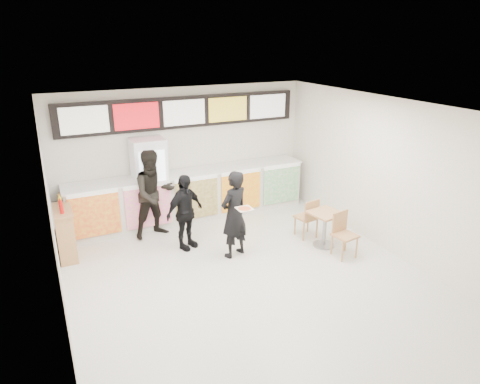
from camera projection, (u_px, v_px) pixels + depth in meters
floor at (252, 281)px, 7.50m from camera, size 7.00×7.00×0.00m
ceiling at (253, 110)px, 6.47m from camera, size 7.00×7.00×0.00m
wall_back at (184, 152)px, 9.95m from camera, size 6.00×0.00×6.00m
wall_left at (55, 237)px, 5.77m from camera, size 0.00×7.00×7.00m
wall_right at (392, 177)px, 8.20m from camera, size 0.00×7.00×7.00m
service_counter at (192, 195)px, 9.93m from camera, size 5.56×0.77×1.14m
menu_board at (183, 112)px, 9.55m from camera, size 5.50×0.14×0.70m
drinks_fridge at (150, 183)px, 9.41m from camera, size 0.70×0.67×2.00m
mirror_panel at (45, 171)px, 7.77m from camera, size 0.01×2.00×1.50m
customer_main at (234, 214)px, 8.12m from camera, size 0.73×0.61×1.73m
customer_left at (154, 194)px, 8.93m from camera, size 1.03×0.87×1.89m
customer_mid at (185, 212)px, 8.45m from camera, size 0.98×0.72×1.55m
pizza_slice at (245, 208)px, 7.63m from camera, size 0.36×0.36×0.02m
cafe_table at (325, 223)px, 8.61m from camera, size 0.68×1.54×0.88m
condiment_ledge at (65, 233)px, 8.20m from camera, size 0.36×0.88×1.18m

